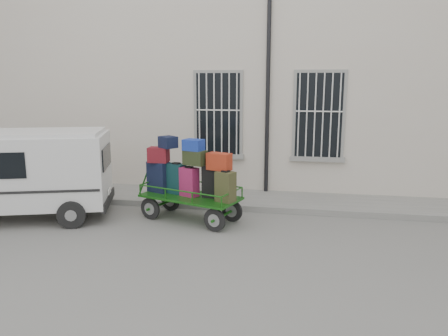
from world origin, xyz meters
The scene contains 5 objects.
ground centered at (0.00, 0.00, 0.00)m, with size 80.00×80.00×0.00m, color slate.
building centered at (0.00, 5.50, 3.00)m, with size 24.00×5.15×6.00m.
sidewalk centered at (0.00, 2.20, 0.07)m, with size 24.00×1.70×0.15m, color slate.
luggage_cart centered at (-0.61, 0.52, 0.95)m, with size 2.66×1.69×1.90m.
van centered at (-4.48, -0.06, 1.17)m, with size 4.34×2.80×2.04m.
Camera 1 is at (1.88, -8.81, 3.18)m, focal length 35.00 mm.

